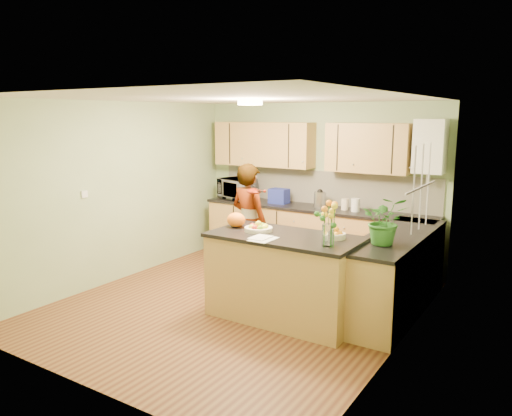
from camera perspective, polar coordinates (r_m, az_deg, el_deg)
The scene contains 28 objects.
floor at distance 6.27m, azimuth -2.16°, elevation -11.03°, with size 4.50×4.50×0.00m, color #532917.
ceiling at distance 5.84m, azimuth -2.33°, elevation 12.44°, with size 4.00×4.50×0.02m, color silver.
wall_back at distance 7.86m, azimuth 7.13°, elevation 2.73°, with size 4.00×0.02×2.50m, color #8CA576.
wall_front at distance 4.32m, azimuth -19.52°, elevation -4.21°, with size 4.00×0.02×2.50m, color #8CA576.
wall_left at distance 7.24m, azimuth -15.38°, elevation 1.78°, with size 0.02×4.50×2.50m, color #8CA576.
wall_right at distance 5.09m, azimuth 16.64°, elevation -1.88°, with size 0.02×4.50×2.50m, color #8CA576.
back_counter at distance 7.70m, azimuth 6.71°, elevation -3.33°, with size 3.64×0.62×0.94m.
right_counter at distance 6.16m, azimuth 15.76°, elevation -7.21°, with size 0.62×2.24×0.94m.
splashback at distance 7.81m, azimuth 7.74°, elevation 2.30°, with size 3.60×0.02×0.52m, color #ECE6CD.
upper_cabinets at distance 7.73m, azimuth 5.50°, elevation 7.10°, with size 3.20×0.34×0.70m.
boiler at distance 7.09m, azimuth 19.27°, elevation 6.64°, with size 0.40×0.30×0.86m.
window_right at distance 5.61m, azimuth 18.42°, elevation 2.26°, with size 0.01×1.30×1.05m.
light_switch at distance 6.84m, azimuth -19.02°, elevation 1.51°, with size 0.02×0.09×0.09m, color white.
ceiling_lamp at distance 6.09m, azimuth -0.68°, elevation 12.00°, with size 0.30×0.30×0.07m.
peninsula_island at distance 5.76m, azimuth 3.26°, elevation -7.84°, with size 1.71×0.88×0.98m.
fruit_dish at distance 5.79m, azimuth 0.29°, elevation -2.22°, with size 0.33×0.33×0.11m.
orange_bowl at distance 5.51m, azimuth 9.10°, elevation -2.94°, with size 0.22×0.22×0.13m.
flower_vase at distance 5.13m, azimuth 8.23°, elevation -0.70°, with size 0.27×0.27×0.50m.
orange_bag at distance 6.01m, azimuth -2.28°, elevation -1.35°, with size 0.23×0.20×0.18m, color orange.
papers at distance 5.42m, azimuth 0.84°, elevation -3.55°, with size 0.23×0.31×0.01m, color white.
violinist at distance 6.88m, azimuth -0.77°, elevation -1.81°, with size 0.61×0.40×1.67m, color #E2AA8A.
violin at distance 6.50m, azimuth -0.37°, elevation 1.97°, with size 0.53×0.21×0.11m, color #4B1104, non-canonical shape.
microwave at distance 8.29m, azimuth -2.19°, elevation 2.21°, with size 0.61×0.41×0.34m, color white.
blue_box at distance 7.87m, azimuth 2.64°, elevation 1.38°, with size 0.29×0.21×0.23m, color navy.
kettle at distance 7.55m, azimuth 7.30°, elevation 1.04°, with size 0.17×0.17×0.32m.
jar_cream at distance 7.43m, azimuth 10.12°, elevation 0.42°, with size 0.11×0.11×0.16m, color beige.
jar_white at distance 7.32m, azimuth 11.29°, elevation 0.33°, with size 0.12×0.12×0.19m, color white.
potted_plant at distance 5.48m, azimuth 14.54°, elevation -1.38°, with size 0.48×0.41×0.53m, color #2C6B23.
Camera 1 is at (3.32, -4.80, 2.30)m, focal length 35.00 mm.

